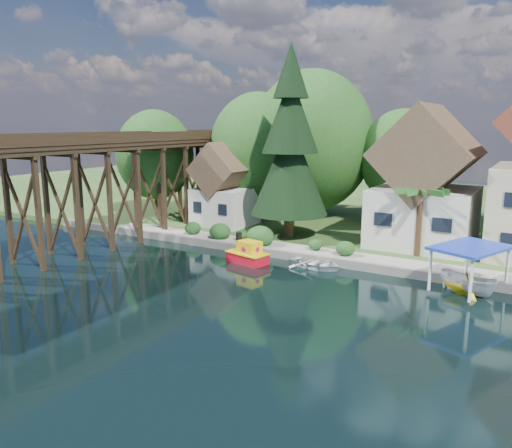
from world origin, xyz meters
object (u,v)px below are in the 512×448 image
object	(u,v)px
conifer	(290,146)
tugboat	(248,254)
boat_yellow	(469,283)
palm_tree	(421,193)
trestle_bridge	(112,180)
boat_canopy	(468,274)
shed	(225,190)
boat_white_a	(316,262)
house_left	(426,186)

from	to	relation	value
conifer	tugboat	xyz separation A→B (m)	(0.40, -7.39, -7.50)
boat_yellow	palm_tree	bearing A→B (deg)	23.53
trestle_bridge	boat_canopy	bearing A→B (deg)	2.86
trestle_bridge	boat_canopy	xyz separation A→B (m)	(27.73, 1.39, -4.09)
boat_canopy	shed	bearing A→B (deg)	160.74
shed	boat_white_a	bearing A→B (deg)	-30.50
palm_tree	tugboat	world-z (taller)	palm_tree
tugboat	boat_white_a	size ratio (longest dim) A/B	0.83
tugboat	house_left	bearing A→B (deg)	45.93
trestle_bridge	boat_white_a	size ratio (longest dim) A/B	11.07
trestle_bridge	shed	size ratio (longest dim) A/B	5.63
trestle_bridge	boat_yellow	world-z (taller)	trestle_bridge
conifer	boat_white_a	bearing A→B (deg)	-49.27
shed	palm_tree	xyz separation A→B (m)	(18.51, -2.43, 1.29)
trestle_bridge	boat_white_a	distance (m)	18.46
house_left	boat_canopy	world-z (taller)	house_left
conifer	palm_tree	size ratio (longest dim) A/B	3.01
shed	palm_tree	bearing A→B (deg)	-7.49
house_left	boat_yellow	size ratio (longest dim) A/B	3.98
house_left	boat_white_a	xyz separation A→B (m)	(-5.31, -8.98, -4.73)
shed	boat_white_a	world-z (taller)	shed
house_left	conifer	xyz separation A→B (m)	(-10.46, -3.00, 3.02)
house_left	tugboat	bearing A→B (deg)	-134.07
house_left	shed	distance (m)	18.11
trestle_bridge	boat_white_a	xyz separation A→B (m)	(17.69, 1.85, -4.94)
conifer	palm_tree	distance (m)	11.43
tugboat	trestle_bridge	bearing A→B (deg)	-178.06
palm_tree	boat_canopy	xyz separation A→B (m)	(4.21, -5.51, -3.86)
tugboat	boat_white_a	xyz separation A→B (m)	(4.75, 1.41, -0.25)
conifer	tugboat	world-z (taller)	conifer
shed	conifer	bearing A→B (deg)	-11.22
palm_tree	tugboat	distance (m)	13.16
conifer	shed	bearing A→B (deg)	168.78
house_left	boat_canopy	size ratio (longest dim) A/B	2.04
trestle_bridge	palm_tree	size ratio (longest dim) A/B	8.35
shed	boat_canopy	xyz separation A→B (m)	(22.73, -7.94, -2.57)
boat_white_a	boat_canopy	distance (m)	10.08
conifer	trestle_bridge	bearing A→B (deg)	-148.02
conifer	boat_canopy	distance (m)	17.88
boat_canopy	boat_yellow	distance (m)	0.54
shed	conifer	xyz separation A→B (m)	(7.54, -1.50, 4.33)
house_left	trestle_bridge	bearing A→B (deg)	-154.79
house_left	palm_tree	bearing A→B (deg)	-82.55
house_left	palm_tree	distance (m)	3.97
trestle_bridge	boat_white_a	world-z (taller)	trestle_bridge
trestle_bridge	conifer	distance (m)	15.05
boat_canopy	tugboat	bearing A→B (deg)	-176.34
conifer	house_left	bearing A→B (deg)	15.99
trestle_bridge	shed	xyz separation A→B (m)	(5.00, 9.33, -1.52)
shed	boat_white_a	distance (m)	15.12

